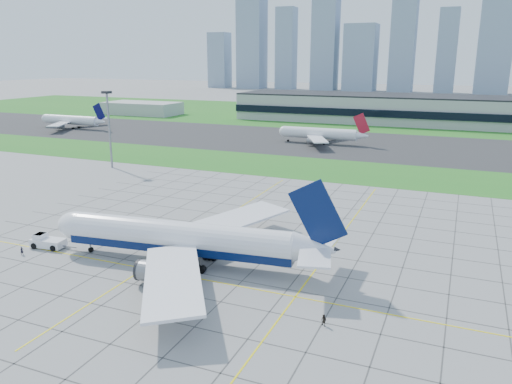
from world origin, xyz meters
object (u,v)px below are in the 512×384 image
at_px(light_mast, 109,120).
at_px(pushback_tug, 47,241).
at_px(distant_jet_0, 72,120).
at_px(airliner, 182,238).
at_px(crew_far, 324,320).
at_px(distant_jet_1, 321,133).
at_px(crew_near, 22,251).

bearing_deg(light_mast, pushback_tug, -61.09).
distance_m(light_mast, distant_jet_0, 110.37).
bearing_deg(airliner, crew_far, -28.03).
xyz_separation_m(airliner, distant_jet_0, (-147.82, 134.25, -0.25)).
xyz_separation_m(crew_far, distant_jet_0, (-177.23, 145.82, 3.62)).
bearing_deg(light_mast, airliner, -43.80).
relative_size(crew_far, distant_jet_0, 0.04).
relative_size(pushback_tug, distant_jet_1, 0.23).
bearing_deg(light_mast, crew_far, -38.04).
relative_size(crew_near, crew_far, 0.93).
xyz_separation_m(light_mast, distant_jet_0, (-82.86, 71.97, -11.70)).
bearing_deg(crew_near, distant_jet_1, 11.19).
xyz_separation_m(airliner, crew_near, (-30.04, -8.28, -3.94)).
bearing_deg(light_mast, crew_near, -63.67).
height_order(crew_far, distant_jet_1, distant_jet_1).
bearing_deg(distant_jet_0, crew_far, -39.45).
relative_size(light_mast, distant_jet_1, 0.60).
bearing_deg(crew_near, distant_jet_0, 57.53).
bearing_deg(airliner, light_mast, 129.64).
height_order(pushback_tug, crew_near, pushback_tug).
bearing_deg(distant_jet_1, airliner, -84.72).
distance_m(crew_far, distant_jet_1, 155.01).
height_order(crew_near, distant_jet_0, distant_jet_0).
bearing_deg(airliner, distant_jet_1, 88.72).
bearing_deg(airliner, distant_jet_0, 131.19).
distance_m(crew_near, crew_far, 59.54).
height_order(airliner, crew_near, airliner).
relative_size(airliner, distant_jet_0, 1.30).
bearing_deg(distant_jet_0, light_mast, -40.98).
xyz_separation_m(crew_near, distant_jet_1, (17.32, 145.84, 3.68)).
relative_size(crew_near, distant_jet_0, 0.04).
bearing_deg(distant_jet_0, distant_jet_1, 1.40).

